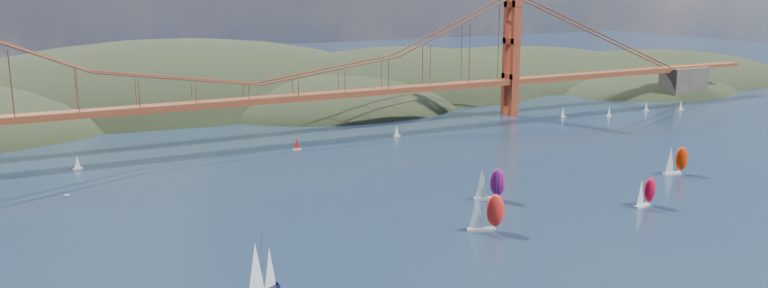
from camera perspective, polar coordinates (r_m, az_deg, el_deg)
headlands at (r=403.66m, az=-7.72°, el=1.78°), size 725.00×225.00×96.00m
bridge at (r=290.24m, az=-9.94°, el=6.51°), size 552.00×12.00×55.00m
sloop_navy at (r=150.35m, az=-9.43°, el=-9.39°), size 8.67×7.01×12.63m
racer_0 at (r=187.07m, az=7.74°, el=-5.12°), size 9.54×6.13×10.66m
racer_1 at (r=217.51m, az=19.28°, el=-3.44°), size 8.01×3.95×9.02m
racer_2 at (r=256.54m, az=21.34°, el=-1.14°), size 8.91×4.06×10.08m
racer_rwb at (r=213.50m, az=8.02°, el=-2.98°), size 9.12×5.95×10.20m
distant_boat_3 at (r=265.57m, az=-22.33°, el=-1.30°), size 3.00×2.00×4.70m
distant_boat_4 at (r=349.23m, az=13.48°, el=2.38°), size 3.00×2.00×4.70m
distant_boat_5 at (r=356.26m, az=16.78°, el=2.39°), size 3.00×2.00×4.70m
distant_boat_6 at (r=377.46m, az=19.36°, el=2.75°), size 3.00×2.00×4.70m
distant_boat_7 at (r=385.74m, az=21.69°, el=2.76°), size 3.00×2.00×4.70m
distant_boat_8 at (r=297.08m, az=0.97°, el=1.01°), size 3.00×2.00×4.70m
distant_boat_9 at (r=275.77m, az=-6.67°, el=0.04°), size 3.00×2.00×4.70m
gull at (r=122.68m, az=-23.02°, el=-3.59°), size 0.90×0.25×0.17m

